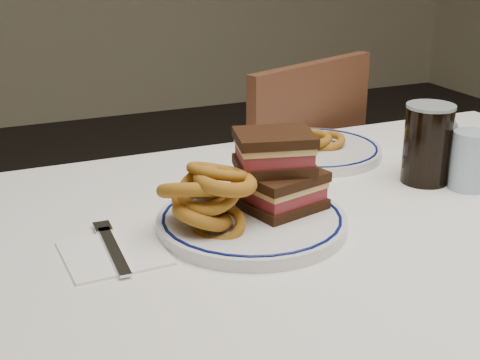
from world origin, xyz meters
name	(u,v)px	position (x,y,z in m)	size (l,w,h in m)	color
dining_table	(356,263)	(0.00, 0.00, 0.64)	(1.27, 0.87, 0.75)	white
chair_far	(274,211)	(0.13, 0.58, 0.49)	(0.54, 0.54, 0.90)	#4B2818
main_plate	(252,221)	(-0.20, 0.00, 0.76)	(0.30, 0.30, 0.02)	silver
reuben_sandwich	(279,171)	(-0.15, 0.02, 0.83)	(0.15, 0.14, 0.13)	black
onion_rings_main	(208,195)	(-0.28, 0.00, 0.82)	(0.15, 0.13, 0.13)	brown
ketchup_ramekin	(203,193)	(-0.25, 0.08, 0.79)	(0.06, 0.06, 0.04)	silver
beer_mug	(429,143)	(0.18, 0.06, 0.83)	(0.13, 0.09, 0.15)	black
water_glass	(470,161)	(0.23, 0.00, 0.80)	(0.07, 0.07, 0.11)	#A3BAD2
far_plate	(314,150)	(0.07, 0.28, 0.76)	(0.28, 0.28, 0.02)	silver
onion_rings_far	(319,140)	(0.08, 0.28, 0.78)	(0.12, 0.09, 0.04)	brown
napkin_fork	(114,251)	(-0.43, 0.00, 0.75)	(0.15, 0.19, 0.01)	white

